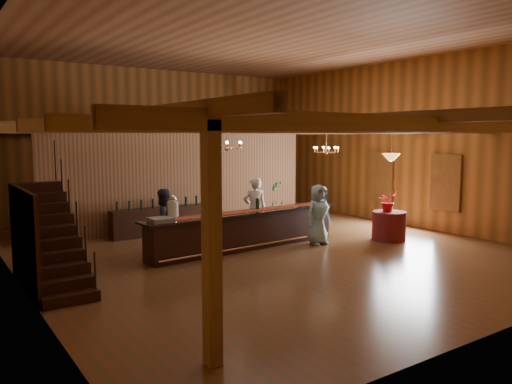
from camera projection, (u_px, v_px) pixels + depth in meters
floor at (259, 246)px, 13.61m from camera, size 14.00×14.00×0.00m
ceiling at (259, 39)px, 12.99m from camera, size 14.00×14.00×0.00m
wall_back at (155, 142)px, 19.06m from camera, size 12.00×0.10×5.50m
wall_left at (11, 148)px, 9.96m from camera, size 0.10×14.00×5.50m
wall_right at (407, 143)px, 16.65m from camera, size 0.10×14.00×5.50m
beam_grid at (248, 127)px, 13.66m from camera, size 11.90×13.90×0.39m
support_posts at (269, 190)px, 13.02m from camera, size 9.20×10.20×3.20m
partition_wall at (184, 181)px, 16.04m from camera, size 9.00×0.18×3.10m
window_right_front at (446, 183)px, 15.44m from camera, size 0.12×1.05×1.75m
window_right_back at (382, 177)px, 17.58m from camera, size 0.12×1.05×1.75m
staircase at (53, 237)px, 9.85m from camera, size 1.00×2.80×2.00m
backroom_boxes at (165, 205)px, 17.91m from camera, size 4.10×0.60×1.10m
tasting_bar at (246, 230)px, 13.29m from camera, size 6.02×1.17×1.01m
beverage_dispenser at (173, 208)px, 11.92m from camera, size 0.26×0.26×0.60m
glass_rack_tray at (160, 220)px, 11.64m from camera, size 0.50×0.50×0.10m
raffle_drum at (319, 197)px, 14.83m from camera, size 0.34×0.24×0.30m
bar_bottle_0 at (257, 204)px, 13.59m from camera, size 0.07×0.07×0.30m
bar_bottle_1 at (258, 204)px, 13.61m from camera, size 0.07×0.07×0.30m
backbar_shelf at (159, 221)px, 15.15m from camera, size 2.97×0.48×0.83m
round_table at (389, 226)px, 14.38m from camera, size 0.96×0.96×0.83m
chandelier_left at (227, 145)px, 12.53m from camera, size 0.80×0.80×0.58m
chandelier_right at (326, 149)px, 15.52m from camera, size 0.80×0.80×0.78m
pendant_lamp at (391, 157)px, 14.16m from camera, size 0.52×0.52×0.90m
bartender at (255, 209)px, 14.21m from camera, size 0.78×0.66×1.83m
staff_second at (163, 221)px, 12.68m from camera, size 0.91×0.77×1.67m
guest at (318, 215)px, 13.78m from camera, size 0.82×0.53×1.67m
floor_plant at (274, 200)px, 18.26m from camera, size 0.88×0.80×1.32m
table_flowers at (388, 201)px, 14.33m from camera, size 0.59×0.53×0.60m
table_vase at (387, 206)px, 14.42m from camera, size 0.17×0.17×0.27m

